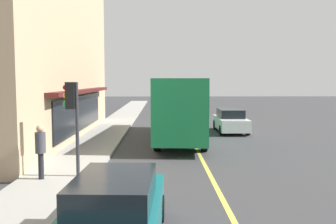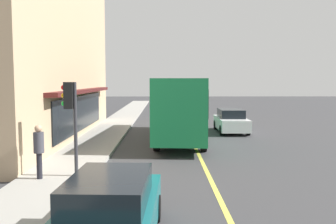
% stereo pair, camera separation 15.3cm
% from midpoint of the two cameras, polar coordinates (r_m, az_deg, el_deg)
% --- Properties ---
extents(ground, '(120.00, 120.00, 0.00)m').
position_cam_midpoint_polar(ground, '(19.80, 4.25, -5.05)').
color(ground, '#38383A').
extents(sidewalk, '(80.00, 2.54, 0.15)m').
position_cam_midpoint_polar(sidewalk, '(20.03, -10.97, -4.79)').
color(sidewalk, '#9E9B93').
rests_on(sidewalk, ground).
extents(lane_centre_stripe, '(36.00, 0.16, 0.01)m').
position_cam_midpoint_polar(lane_centre_stripe, '(19.80, 4.25, -5.04)').
color(lane_centre_stripe, '#D8D14C').
rests_on(lane_centre_stripe, ground).
extents(bus, '(11.28, 3.29, 3.50)m').
position_cam_midpoint_polar(bus, '(21.30, 2.36, 1.04)').
color(bus, '#197F47').
rests_on(bus, ground).
extents(traffic_light, '(0.30, 0.52, 3.20)m').
position_cam_midpoint_polar(traffic_light, '(12.91, -14.45, 0.85)').
color(traffic_light, '#2D2D33').
rests_on(traffic_light, sidewalk).
extents(car_white, '(4.32, 1.90, 1.52)m').
position_cam_midpoint_polar(car_white, '(24.80, 9.83, -1.37)').
color(car_white, white).
rests_on(car_white, ground).
extents(car_teal, '(4.37, 2.01, 1.52)m').
position_cam_midpoint_polar(car_teal, '(7.84, -8.24, -15.01)').
color(car_teal, '#14666B').
rests_on(car_teal, ground).
extents(pedestrian_near_storefront, '(0.34, 0.34, 1.80)m').
position_cam_midpoint_polar(pedestrian_near_storefront, '(12.96, -18.93, -5.01)').
color(pedestrian_near_storefront, black).
rests_on(pedestrian_near_storefront, sidewalk).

